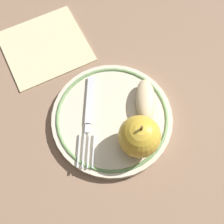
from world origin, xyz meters
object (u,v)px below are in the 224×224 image
(napkin_folded, at_px, (45,46))
(fork, at_px, (89,117))
(plate, at_px, (112,118))
(apple_slice_front, at_px, (145,100))
(apple_red_whole, at_px, (139,136))

(napkin_folded, bearing_deg, fork, -79.13)
(fork, distance_m, napkin_folded, 0.18)
(fork, relative_size, napkin_folded, 1.04)
(plate, xyz_separation_m, apple_slice_front, (0.06, 0.01, 0.02))
(fork, height_order, napkin_folded, fork)
(apple_red_whole, xyz_separation_m, fork, (-0.06, 0.07, -0.03))
(apple_red_whole, relative_size, fork, 0.47)
(napkin_folded, bearing_deg, apple_red_whole, -68.60)
(apple_red_whole, bearing_deg, fork, 131.77)
(apple_slice_front, bearing_deg, plate, 114.91)
(apple_slice_front, xyz_separation_m, fork, (-0.10, 0.01, -0.01))
(plate, distance_m, apple_red_whole, 0.08)
(plate, relative_size, apple_red_whole, 2.75)
(fork, xyz_separation_m, napkin_folded, (-0.03, 0.18, -0.02))
(apple_slice_front, relative_size, napkin_folded, 0.49)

